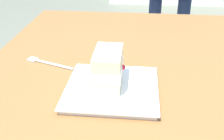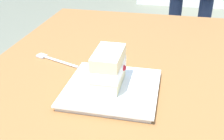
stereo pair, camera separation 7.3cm
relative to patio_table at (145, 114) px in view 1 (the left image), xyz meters
name	(u,v)px [view 1 (the left image)]	position (x,y,z in m)	size (l,w,h in m)	color
patio_table	(145,114)	(0.00, 0.00, 0.00)	(1.39, 1.03, 0.75)	brown
dessert_plate	(112,89)	(-0.04, 0.09, 0.10)	(0.24, 0.24, 0.02)	white
cake_slice	(108,68)	(-0.03, 0.10, 0.16)	(0.12, 0.09, 0.10)	beige
dessert_fork	(47,63)	(0.10, 0.31, 0.10)	(0.07, 0.16, 0.01)	silver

